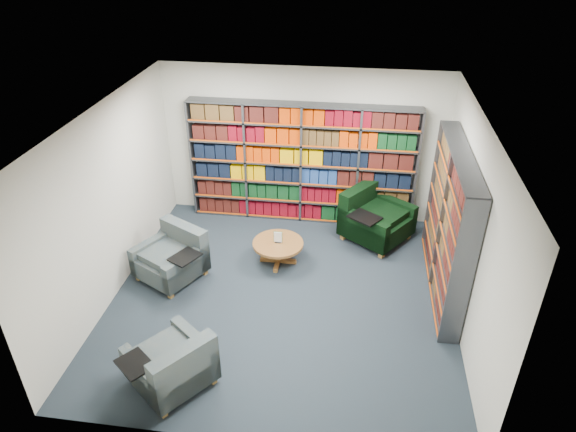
# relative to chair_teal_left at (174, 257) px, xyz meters

# --- Properties ---
(room_shell) EXTENTS (5.02, 5.02, 2.82)m
(room_shell) POSITION_rel_chair_teal_left_xyz_m (1.76, -0.31, 1.08)
(room_shell) COLOR #1C252D
(room_shell) RESTS_ON ground
(bookshelf_back) EXTENTS (4.00, 0.28, 2.20)m
(bookshelf_back) POSITION_rel_chair_teal_left_xyz_m (1.76, 2.04, 0.77)
(bookshelf_back) COLOR #47494F
(bookshelf_back) RESTS_ON ground
(bookshelf_right) EXTENTS (0.28, 2.50, 2.20)m
(bookshelf_right) POSITION_rel_chair_teal_left_xyz_m (4.10, 0.29, 0.77)
(bookshelf_right) COLOR #47494F
(bookshelf_right) RESTS_ON ground
(chair_teal_left) EXTENTS (1.19, 1.19, 0.80)m
(chair_teal_left) POSITION_rel_chair_teal_left_xyz_m (0.00, 0.00, 0.00)
(chair_teal_left) COLOR #041B3C
(chair_teal_left) RESTS_ON ground
(chair_green_right) EXTENTS (1.38, 1.40, 0.90)m
(chair_green_right) POSITION_rel_chair_teal_left_xyz_m (3.07, 1.55, 0.04)
(chair_green_right) COLOR black
(chair_green_right) RESTS_ON ground
(chair_teal_front) EXTENTS (1.20, 1.20, 0.78)m
(chair_teal_front) POSITION_rel_chair_teal_left_xyz_m (0.73, -2.16, -0.01)
(chair_teal_front) COLOR #041B3C
(chair_teal_front) RESTS_ON ground
(coffee_table) EXTENTS (0.82, 0.82, 0.58)m
(coffee_table) POSITION_rel_chair_teal_left_xyz_m (1.56, 0.55, -0.01)
(coffee_table) COLOR olive
(coffee_table) RESTS_ON ground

